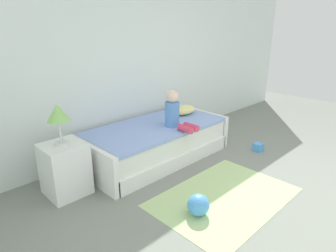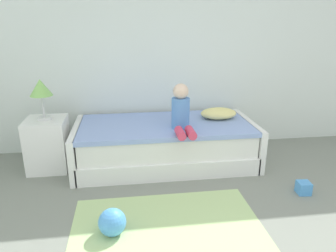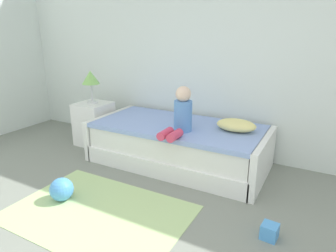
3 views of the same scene
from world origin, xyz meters
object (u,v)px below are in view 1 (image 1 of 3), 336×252
object	(u,v)px
bed	(156,142)
toy_ball	(198,205)
child_figure	(175,112)
nightstand	(65,169)
toy_block	(258,147)
table_lamp	(58,115)
pillow	(183,110)

from	to	relation	value
bed	toy_ball	distance (m)	1.43
child_figure	nightstand	bearing A→B (deg)	170.44
child_figure	toy_block	size ratio (longest dim) A/B	4.11
nightstand	table_lamp	distance (m)	0.64
child_figure	pillow	distance (m)	0.63
pillow	toy_block	distance (m)	1.28
toy_block	toy_ball	bearing A→B (deg)	-168.59
bed	toy_ball	world-z (taller)	bed
bed	nightstand	world-z (taller)	nightstand
child_figure	toy_ball	bearing A→B (deg)	-125.07
bed	pillow	size ratio (longest dim) A/B	4.80
bed	table_lamp	xyz separation A→B (m)	(-1.35, 0.02, 0.69)
bed	nightstand	distance (m)	1.35
pillow	toy_ball	bearing A→B (deg)	-132.38
toy_ball	toy_block	world-z (taller)	toy_ball
child_figure	toy_ball	size ratio (longest dim) A/B	2.26
pillow	toy_block	world-z (taller)	pillow
toy_ball	toy_block	size ratio (longest dim) A/B	1.82
nightstand	child_figure	bearing A→B (deg)	-9.56
bed	table_lamp	world-z (taller)	table_lamp
toy_ball	table_lamp	bearing A→B (deg)	119.67
nightstand	toy_block	size ratio (longest dim) A/B	4.84
table_lamp	pillow	world-z (taller)	table_lamp
table_lamp	child_figure	xyz separation A→B (m)	(1.50, -0.25, -0.23)
child_figure	toy_ball	world-z (taller)	child_figure
bed	child_figure	bearing A→B (deg)	-56.72
bed	toy_ball	size ratio (longest dim) A/B	9.35
child_figure	pillow	bearing A→B (deg)	32.09
table_lamp	toy_block	world-z (taller)	table_lamp
toy_block	bed	bearing A→B (deg)	144.27
bed	toy_block	world-z (taller)	bed
toy_ball	child_figure	bearing A→B (deg)	54.93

